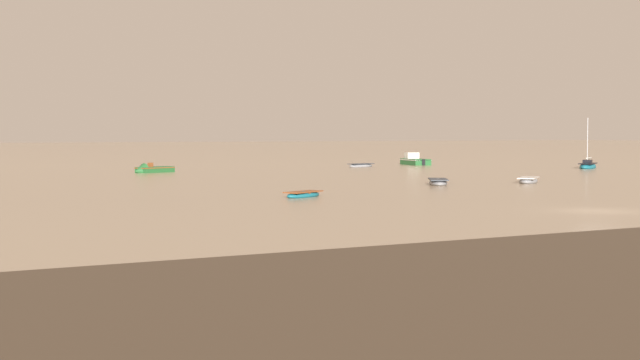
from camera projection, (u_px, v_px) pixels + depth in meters
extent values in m
plane|color=tan|center=(596.00, 211.00, 52.65)|extent=(800.00, 800.00, 0.00)
ellipsoid|color=#197084|center=(588.00, 167.00, 116.50)|extent=(5.61, 4.73, 0.97)
cube|color=black|center=(588.00, 163.00, 116.48)|extent=(4.82, 4.09, 0.10)
cube|color=black|center=(588.00, 161.00, 116.21)|extent=(1.67, 1.58, 0.35)
cylinder|color=#B7BABF|center=(588.00, 140.00, 115.88)|extent=(0.10, 0.10, 5.36)
cylinder|color=beige|center=(589.00, 158.00, 117.09)|extent=(2.64, 1.98, 0.19)
ellipsoid|color=gray|center=(361.00, 166.00, 120.98)|extent=(4.09, 2.21, 0.61)
cube|color=#33383F|center=(361.00, 164.00, 120.97)|extent=(3.78, 2.11, 0.08)
cube|color=#33383F|center=(361.00, 165.00, 120.98)|extent=(0.52, 1.22, 0.06)
ellipsoid|color=#197084|center=(303.00, 195.00, 64.23)|extent=(3.57, 2.58, 0.54)
cube|color=brown|center=(303.00, 192.00, 64.22)|extent=(3.32, 2.43, 0.07)
cube|color=brown|center=(303.00, 193.00, 64.22)|extent=(0.67, 1.04, 0.05)
ellipsoid|color=gray|center=(438.00, 183.00, 79.48)|extent=(3.59, 4.41, 0.68)
cube|color=#33383F|center=(438.00, 179.00, 79.47)|extent=(3.38, 4.11, 0.09)
cube|color=#33383F|center=(438.00, 181.00, 79.47)|extent=(1.26, 0.95, 0.07)
cube|color=#23602D|center=(415.00, 163.00, 129.42)|extent=(3.41, 5.77, 1.06)
cone|color=#23602D|center=(407.00, 162.00, 132.12)|extent=(2.46, 2.13, 2.13)
cube|color=silver|center=(415.00, 160.00, 129.46)|extent=(3.49, 5.90, 0.12)
cube|color=silver|center=(412.00, 156.00, 130.61)|extent=(1.93, 1.65, 0.83)
cube|color=#384751|center=(410.00, 155.00, 131.22)|extent=(1.64, 0.65, 0.66)
cube|color=black|center=(423.00, 162.00, 126.89)|extent=(0.49, 0.42, 0.76)
ellipsoid|color=gray|center=(528.00, 181.00, 82.53)|extent=(4.21, 3.93, 0.68)
cube|color=silver|center=(528.00, 178.00, 82.52)|extent=(3.93, 3.68, 0.09)
cube|color=silver|center=(528.00, 179.00, 82.52)|extent=(1.07, 1.18, 0.07)
cube|color=#23602D|center=(155.00, 171.00, 104.39)|extent=(4.49, 3.09, 0.82)
cone|color=#23602D|center=(139.00, 171.00, 102.70)|extent=(1.80, 1.99, 1.64)
cube|color=brown|center=(155.00, 168.00, 104.34)|extent=(4.59, 3.16, 0.09)
cube|color=brown|center=(150.00, 165.00, 103.86)|extent=(0.53, 0.64, 0.45)
cube|color=black|center=(169.00, 169.00, 105.96)|extent=(0.35, 0.40, 0.58)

